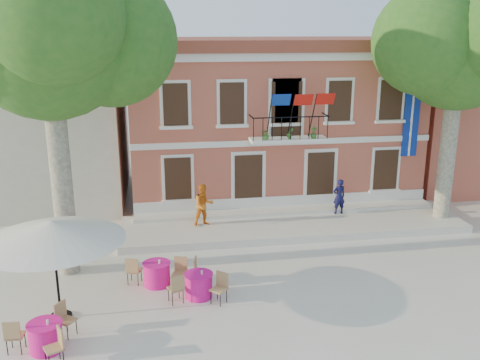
% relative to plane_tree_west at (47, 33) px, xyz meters
% --- Properties ---
extents(ground, '(90.00, 90.00, 0.00)m').
position_rel_plane_tree_west_xyz_m(ground, '(6.52, -1.65, -7.82)').
color(ground, beige).
rests_on(ground, ground).
extents(main_building, '(13.50, 9.59, 7.50)m').
position_rel_plane_tree_west_xyz_m(main_building, '(8.52, 8.33, -4.04)').
color(main_building, '#B35840').
rests_on(main_building, ground).
extents(neighbor_west, '(9.40, 9.40, 6.40)m').
position_rel_plane_tree_west_xyz_m(neighbor_west, '(-2.98, 9.35, -4.60)').
color(neighbor_west, beige).
rests_on(neighbor_west, ground).
extents(neighbor_east, '(9.40, 9.40, 6.40)m').
position_rel_plane_tree_west_xyz_m(neighbor_east, '(20.52, 9.35, -4.60)').
color(neighbor_east, '#B35840').
rests_on(neighbor_east, ground).
extents(terrace, '(14.00, 3.40, 0.30)m').
position_rel_plane_tree_west_xyz_m(terrace, '(8.52, 2.75, -7.67)').
color(terrace, silver).
rests_on(terrace, ground).
extents(plane_tree_west, '(5.40, 5.40, 10.61)m').
position_rel_plane_tree_west_xyz_m(plane_tree_west, '(0.00, 0.00, 0.00)').
color(plane_tree_west, '#A59E84').
rests_on(plane_tree_west, ground).
extents(plane_tree_east, '(4.99, 4.99, 9.79)m').
position_rel_plane_tree_west_xyz_m(plane_tree_east, '(14.87, 2.38, -0.61)').
color(plane_tree_east, '#A59E84').
rests_on(plane_tree_east, ground).
extents(patio_umbrella, '(3.96, 3.96, 2.94)m').
position_rel_plane_tree_west_xyz_m(patio_umbrella, '(0.17, -3.08, -5.18)').
color(patio_umbrella, black).
rests_on(patio_umbrella, ground).
extents(pedestrian_navy, '(0.60, 0.44, 1.53)m').
position_rel_plane_tree_west_xyz_m(pedestrian_navy, '(10.68, 3.38, -6.76)').
color(pedestrian_navy, '#111138').
rests_on(pedestrian_navy, terrace).
extents(pedestrian_orange, '(0.96, 0.83, 1.71)m').
position_rel_plane_tree_west_xyz_m(pedestrian_orange, '(4.86, 2.89, -6.67)').
color(pedestrian_orange, orange).
rests_on(pedestrian_orange, terrace).
extents(cafe_table_0, '(1.96, 0.97, 0.95)m').
position_rel_plane_tree_west_xyz_m(cafe_table_0, '(2.92, -1.47, -7.40)').
color(cafe_table_0, '#E81573').
rests_on(cafe_table_0, ground).
extents(cafe_table_1, '(1.83, 1.78, 0.95)m').
position_rel_plane_tree_west_xyz_m(cafe_table_1, '(4.18, -2.47, -7.39)').
color(cafe_table_1, '#E81573').
rests_on(cafe_table_1, ground).
extents(cafe_table_2, '(1.70, 1.87, 0.95)m').
position_rel_plane_tree_west_xyz_m(cafe_table_2, '(0.07, -4.68, -7.39)').
color(cafe_table_2, '#E81573').
rests_on(cafe_table_2, ground).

